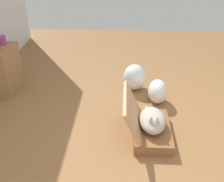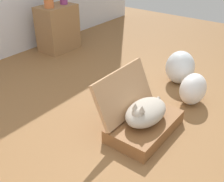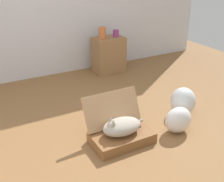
{
  "view_description": "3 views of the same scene",
  "coord_description": "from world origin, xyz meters",
  "px_view_note": "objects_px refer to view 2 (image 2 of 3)",
  "views": [
    {
      "loc": [
        -2.1,
        0.16,
        1.89
      ],
      "look_at": [
        0.42,
        0.3,
        0.38
      ],
      "focal_mm": 41.58,
      "sensor_mm": 36.0,
      "label": 1
    },
    {
      "loc": [
        -1.5,
        -1.05,
        1.46
      ],
      "look_at": [
        0.11,
        0.18,
        0.29
      ],
      "focal_mm": 43.7,
      "sensor_mm": 36.0,
      "label": 2
    },
    {
      "loc": [
        -1.19,
        -2.36,
        1.82
      ],
      "look_at": [
        0.12,
        0.05,
        0.55
      ],
      "focal_mm": 44.96,
      "sensor_mm": 36.0,
      "label": 3
    }
  ],
  "objects_px": {
    "suitcase_base": "(145,126)",
    "vase_tall": "(49,0)",
    "vase_short": "(64,0)",
    "plastic_bag_clear": "(180,67)",
    "side_table": "(58,28)",
    "plastic_bag_white": "(193,89)",
    "cat": "(145,112)"
  },
  "relations": [
    {
      "from": "suitcase_base",
      "to": "plastic_bag_clear",
      "type": "relative_size",
      "value": 1.8
    },
    {
      "from": "plastic_bag_white",
      "to": "side_table",
      "type": "relative_size",
      "value": 0.53
    },
    {
      "from": "vase_tall",
      "to": "plastic_bag_clear",
      "type": "bearing_deg",
      "value": -82.58
    },
    {
      "from": "suitcase_base",
      "to": "cat",
      "type": "bearing_deg",
      "value": 176.88
    },
    {
      "from": "plastic_bag_clear",
      "to": "vase_tall",
      "type": "height_order",
      "value": "vase_tall"
    },
    {
      "from": "vase_tall",
      "to": "vase_short",
      "type": "bearing_deg",
      "value": -0.07
    },
    {
      "from": "cat",
      "to": "vase_tall",
      "type": "height_order",
      "value": "vase_tall"
    },
    {
      "from": "plastic_bag_white",
      "to": "vase_short",
      "type": "bearing_deg",
      "value": 80.44
    },
    {
      "from": "plastic_bag_clear",
      "to": "side_table",
      "type": "relative_size",
      "value": 0.59
    },
    {
      "from": "plastic_bag_white",
      "to": "vase_short",
      "type": "height_order",
      "value": "vase_short"
    },
    {
      "from": "suitcase_base",
      "to": "plastic_bag_clear",
      "type": "xyz_separation_m",
      "value": [
        1.01,
        0.17,
        0.12
      ]
    },
    {
      "from": "cat",
      "to": "vase_short",
      "type": "distance_m",
      "value": 2.29
    },
    {
      "from": "cat",
      "to": "plastic_bag_white",
      "type": "xyz_separation_m",
      "value": [
        0.69,
        -0.13,
        -0.05
      ]
    },
    {
      "from": "vase_tall",
      "to": "vase_short",
      "type": "height_order",
      "value": "vase_tall"
    },
    {
      "from": "suitcase_base",
      "to": "vase_tall",
      "type": "height_order",
      "value": "vase_tall"
    },
    {
      "from": "side_table",
      "to": "vase_short",
      "type": "bearing_deg",
      "value": -10.38
    },
    {
      "from": "vase_short",
      "to": "cat",
      "type": "bearing_deg",
      "value": -117.84
    },
    {
      "from": "plastic_bag_white",
      "to": "vase_tall",
      "type": "distance_m",
      "value": 2.18
    },
    {
      "from": "suitcase_base",
      "to": "side_table",
      "type": "xyz_separation_m",
      "value": [
        0.9,
        2.0,
        0.25
      ]
    },
    {
      "from": "plastic_bag_clear",
      "to": "vase_tall",
      "type": "distance_m",
      "value": 1.9
    },
    {
      "from": "vase_tall",
      "to": "vase_short",
      "type": "relative_size",
      "value": 1.6
    },
    {
      "from": "cat",
      "to": "plastic_bag_clear",
      "type": "xyz_separation_m",
      "value": [
        1.01,
        0.17,
        -0.02
      ]
    },
    {
      "from": "vase_tall",
      "to": "vase_short",
      "type": "xyz_separation_m",
      "value": [
        0.26,
        -0.0,
        -0.04
      ]
    },
    {
      "from": "vase_short",
      "to": "plastic_bag_white",
      "type": "bearing_deg",
      "value": -99.56
    },
    {
      "from": "suitcase_base",
      "to": "cat",
      "type": "distance_m",
      "value": 0.15
    },
    {
      "from": "suitcase_base",
      "to": "side_table",
      "type": "relative_size",
      "value": 1.06
    },
    {
      "from": "plastic_bag_white",
      "to": "plastic_bag_clear",
      "type": "relative_size",
      "value": 0.9
    },
    {
      "from": "plastic_bag_white",
      "to": "plastic_bag_clear",
      "type": "height_order",
      "value": "plastic_bag_clear"
    },
    {
      "from": "vase_tall",
      "to": "suitcase_base",
      "type": "bearing_deg",
      "value": -111.35
    },
    {
      "from": "cat",
      "to": "side_table",
      "type": "height_order",
      "value": "side_table"
    },
    {
      "from": "cat",
      "to": "vase_short",
      "type": "height_order",
      "value": "vase_short"
    },
    {
      "from": "side_table",
      "to": "vase_short",
      "type": "height_order",
      "value": "vase_short"
    }
  ]
}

